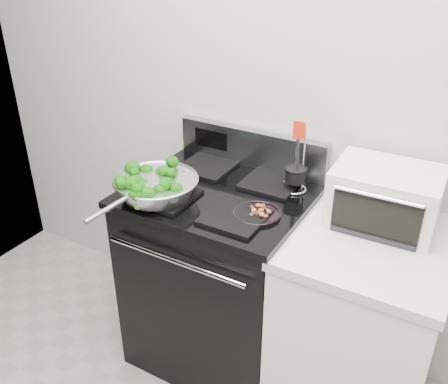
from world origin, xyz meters
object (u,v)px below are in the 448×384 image
Objects in this scene: gas_range at (221,274)px; skillet at (156,186)px; toaster_oven at (385,197)px; bacon_plate at (257,211)px; utensil_holder at (295,178)px.

skillet is (-0.20, -0.19, 0.52)m from gas_range.
toaster_oven is (0.88, 0.33, 0.03)m from skillet.
gas_range is at bearing 47.13° from skillet.
toaster_oven is at bearing 11.55° from gas_range.
toaster_oven is at bearing 29.39° from bacon_plate.
bacon_plate is at bearing -25.05° from gas_range.
gas_range is 0.62m from utensil_holder.
skillet is at bearing -136.68° from gas_range.
skillet is 0.45m from bacon_plate.
utensil_holder reaches higher than skillet.
utensil_holder is at bearing 174.58° from toaster_oven.
utensil_holder is 0.79× the size of toaster_oven.
toaster_oven is at bearing -7.07° from utensil_holder.
bacon_plate is 0.59× the size of utensil_holder.
gas_range is 3.44× the size of utensil_holder.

